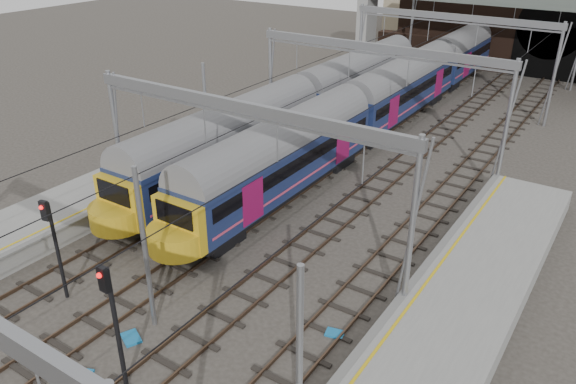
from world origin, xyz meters
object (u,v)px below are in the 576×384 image
Objects in this scene: signal_near_left at (53,238)px; signal_near_centre at (113,314)px; train_second at (302,107)px; train_main at (438,67)px.

signal_near_left is 0.93× the size of signal_near_centre.
signal_near_centre is (6.08, -2.12, 0.19)m from signal_near_left.
signal_near_centre is (7.59, -23.71, 0.62)m from train_second.
signal_near_centre reaches higher than train_second.
train_main is 14.26× the size of signal_near_left.
signal_near_centre is at bearing -72.25° from train_second.
train_main is at bearing 96.35° from signal_near_centre.
train_main is 17.35m from train_second.
train_second reaches higher than train_main.
signal_near_left is (-2.50, -38.47, 0.44)m from train_main.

